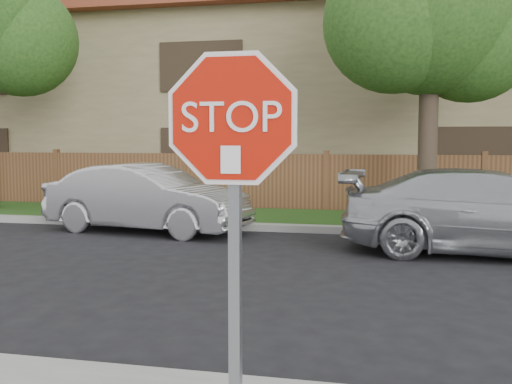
# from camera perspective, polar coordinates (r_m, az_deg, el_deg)

# --- Properties ---
(ground) EXTENTS (90.00, 90.00, 0.00)m
(ground) POSITION_cam_1_polar(r_m,az_deg,el_deg) (5.33, -6.85, -17.44)
(ground) COLOR black
(ground) RESTS_ON ground
(far_curb) EXTENTS (70.00, 0.30, 0.15)m
(far_curb) POSITION_cam_1_polar(r_m,az_deg,el_deg) (13.04, 5.18, -3.51)
(far_curb) COLOR gray
(far_curb) RESTS_ON ground
(grass_strip) EXTENTS (70.00, 3.00, 0.12)m
(grass_strip) POSITION_cam_1_polar(r_m,az_deg,el_deg) (14.66, 6.02, -2.60)
(grass_strip) COLOR #1E4714
(grass_strip) RESTS_ON ground
(fence) EXTENTS (70.00, 0.12, 1.60)m
(fence) POSITION_cam_1_polar(r_m,az_deg,el_deg) (16.16, 6.70, 0.75)
(fence) COLOR brown
(fence) RESTS_ON ground
(apartment_building) EXTENTS (35.20, 9.20, 7.20)m
(apartment_building) POSITION_cam_1_polar(r_m,az_deg,el_deg) (21.74, 8.32, 9.07)
(apartment_building) COLOR #857853
(apartment_building) RESTS_ON ground
(tree_mid) EXTENTS (4.80, 3.90, 7.35)m
(tree_mid) POSITION_cam_1_polar(r_m,az_deg,el_deg) (14.50, 16.44, 16.25)
(tree_mid) COLOR #382B21
(tree_mid) RESTS_ON ground
(stop_sign) EXTENTS (1.01, 0.13, 2.55)m
(stop_sign) POSITION_cam_1_polar(r_m,az_deg,el_deg) (3.27, -2.23, 1.36)
(stop_sign) COLOR gray
(stop_sign) RESTS_ON sidewalk_near
(sedan_left) EXTENTS (4.67, 2.30, 1.47)m
(sedan_left) POSITION_cam_1_polar(r_m,az_deg,el_deg) (13.15, -10.33, -0.59)
(sedan_left) COLOR silver
(sedan_left) RESTS_ON ground
(sedan_right) EXTENTS (5.21, 2.26, 1.49)m
(sedan_right) POSITION_cam_1_polar(r_m,az_deg,el_deg) (11.22, 21.38, -1.81)
(sedan_right) COLOR #B2B4B9
(sedan_right) RESTS_ON ground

